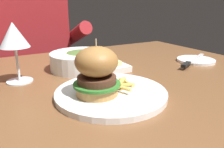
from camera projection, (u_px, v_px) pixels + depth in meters
name	position (u px, v px, depth m)	size (l,w,h in m)	color
dining_table	(118.00, 109.00, 0.66)	(1.13, 0.96, 0.74)	brown
main_plate	(111.00, 93.00, 0.53)	(0.27, 0.27, 0.01)	white
burger_sandwich	(97.00, 71.00, 0.49)	(0.11, 0.11, 0.13)	#B78447
fries_pile	(121.00, 84.00, 0.54)	(0.08, 0.10, 0.02)	#EABC5B
wine_glass	(14.00, 37.00, 0.59)	(0.08, 0.08, 0.17)	silver
bread_plate	(196.00, 60.00, 0.84)	(0.14, 0.14, 0.01)	white
table_knife	(192.00, 61.00, 0.80)	(0.22, 0.11, 0.01)	silver
butter_dish	(116.00, 68.00, 0.71)	(0.09, 0.06, 0.04)	white
soup_bowl	(82.00, 60.00, 0.74)	(0.21, 0.21, 0.06)	white
diner_person	(37.00, 74.00, 1.27)	(0.51, 0.36, 1.18)	#282833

